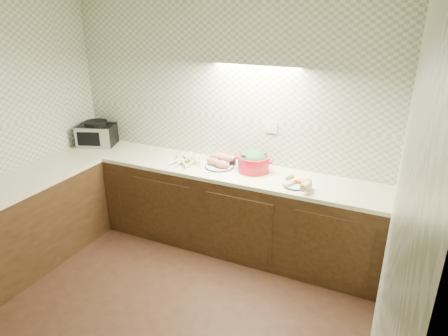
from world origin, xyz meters
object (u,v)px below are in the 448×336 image
at_px(onion_bowl, 228,160).
at_px(sweet_potato_plate, 220,162).
at_px(toaster_oven, 97,134).
at_px(veg_plate, 300,183).
at_px(dutch_oven, 254,161).
at_px(parsnip_pile, 187,162).

bearing_deg(onion_bowl, sweet_potato_plate, -112.78).
height_order(toaster_oven, veg_plate, toaster_oven).
height_order(sweet_potato_plate, dutch_oven, dutch_oven).
bearing_deg(toaster_oven, veg_plate, -24.18).
distance_m(onion_bowl, veg_plate, 0.89).
relative_size(parsnip_pile, veg_plate, 1.25).
relative_size(parsnip_pile, onion_bowl, 2.45).
distance_m(sweet_potato_plate, onion_bowl, 0.12).
xyz_separation_m(dutch_oven, veg_plate, (0.53, -0.19, -0.07)).
bearing_deg(sweet_potato_plate, toaster_oven, 179.45).
bearing_deg(sweet_potato_plate, dutch_oven, 6.85).
xyz_separation_m(sweet_potato_plate, veg_plate, (0.89, -0.15, -0.01)).
bearing_deg(parsnip_pile, veg_plate, -2.70).
distance_m(toaster_oven, sweet_potato_plate, 1.65).
distance_m(toaster_oven, onion_bowl, 1.70).
height_order(dutch_oven, veg_plate, dutch_oven).
distance_m(parsnip_pile, dutch_oven, 0.72).
bearing_deg(parsnip_pile, dutch_oven, 10.38).
distance_m(toaster_oven, parsnip_pile, 1.31).
relative_size(sweet_potato_plate, onion_bowl, 1.93).
distance_m(toaster_oven, dutch_oven, 2.01).
distance_m(parsnip_pile, onion_bowl, 0.44).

